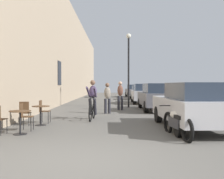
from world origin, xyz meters
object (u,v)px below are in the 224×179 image
(cafe_table_mid, at_px, (42,111))
(pedestrian_near, at_px, (108,96))
(parked_car_second, at_px, (158,96))
(parked_car_third, at_px, (145,93))
(cafe_chair_mid_toward_wall, at_px, (44,110))
(parked_car_fifth, at_px, (135,91))
(parked_motorcycle, at_px, (178,123))
(parked_car_fourth, at_px, (140,92))
(cafe_chair_near_toward_street, at_px, (26,115))
(cyclist_on_bicycle, at_px, (93,101))
(cafe_table_near, at_px, (21,117))
(pedestrian_mid, at_px, (121,94))
(cafe_chair_mid_toward_street, at_px, (26,112))
(parked_car_nearest, at_px, (193,105))
(street_lamp, at_px, (129,61))

(cafe_table_mid, relative_size, pedestrian_near, 0.45)
(parked_car_second, bearing_deg, pedestrian_near, -150.27)
(parked_car_third, bearing_deg, cafe_chair_mid_toward_wall, -116.40)
(parked_car_fifth, bearing_deg, parked_motorcycle, -91.90)
(pedestrian_near, relative_size, parked_car_fourth, 0.39)
(cafe_chair_near_toward_street, height_order, cyclist_on_bicycle, cyclist_on_bicycle)
(cafe_table_near, height_order, parked_motorcycle, parked_motorcycle)
(cafe_chair_near_toward_street, height_order, pedestrian_mid, pedestrian_mid)
(pedestrian_near, bearing_deg, cafe_chair_mid_toward_street, -126.78)
(parked_car_nearest, bearing_deg, pedestrian_mid, 108.58)
(cafe_table_near, relative_size, cafe_chair_near_toward_street, 0.81)
(street_lamp, height_order, parked_car_nearest, street_lamp)
(parked_car_third, bearing_deg, street_lamp, -111.63)
(parked_car_second, bearing_deg, cafe_chair_near_toward_street, -129.59)
(parked_car_second, relative_size, parked_motorcycle, 2.08)
(street_lamp, distance_m, parked_car_fourth, 9.78)
(street_lamp, height_order, parked_car_third, street_lamp)
(cyclist_on_bicycle, xyz_separation_m, parked_car_fourth, (3.62, 15.31, -0.07))
(parked_car_nearest, relative_size, parked_car_fifth, 1.02)
(parked_car_third, bearing_deg, cafe_chair_mid_toward_street, -117.01)
(parked_motorcycle, bearing_deg, street_lamp, 94.65)
(cafe_chair_mid_toward_wall, bearing_deg, pedestrian_mid, 58.49)
(cafe_table_mid, bearing_deg, parked_car_fifth, 76.45)
(pedestrian_mid, bearing_deg, parked_car_fifth, 82.32)
(cafe_chair_near_toward_street, distance_m, parked_car_nearest, 5.60)
(pedestrian_mid, relative_size, street_lamp, 0.35)
(parked_car_second, bearing_deg, cafe_table_mid, -133.66)
(cafe_chair_mid_toward_street, distance_m, parked_car_nearest, 5.99)
(pedestrian_mid, height_order, parked_car_nearest, pedestrian_mid)
(parked_car_fifth, bearing_deg, street_lamp, -96.22)
(parked_car_fourth, bearing_deg, parked_motorcycle, -92.69)
(cafe_table_near, distance_m, cafe_chair_mid_toward_street, 1.73)
(cafe_chair_mid_toward_wall, bearing_deg, cafe_chair_near_toward_street, -94.68)
(cafe_chair_mid_toward_wall, xyz_separation_m, street_lamp, (3.82, 6.95, 2.59))
(cafe_chair_mid_toward_wall, bearing_deg, cyclist_on_bicycle, 27.62)
(parked_car_third, height_order, parked_car_fifth, parked_car_third)
(cafe_chair_mid_toward_wall, height_order, pedestrian_mid, pedestrian_mid)
(cafe_table_near, bearing_deg, parked_car_third, 67.65)
(cyclist_on_bicycle, bearing_deg, parked_car_third, 70.55)
(street_lamp, xyz_separation_m, parked_car_third, (1.47, 3.70, -2.29))
(parked_car_second, bearing_deg, street_lamp, 127.76)
(parked_car_fifth, bearing_deg, pedestrian_mid, -97.68)
(cafe_chair_mid_toward_street, bearing_deg, cafe_chair_near_toward_street, -71.38)
(parked_car_nearest, height_order, parked_car_fifth, parked_car_nearest)
(parked_car_third, bearing_deg, parked_car_nearest, -89.23)
(cyclist_on_bicycle, height_order, parked_car_second, cyclist_on_bicycle)
(cafe_chair_mid_toward_wall, bearing_deg, parked_car_third, 63.60)
(pedestrian_near, xyz_separation_m, pedestrian_mid, (0.73, 1.95, 0.06))
(cafe_chair_near_toward_street, xyz_separation_m, parked_motorcycle, (4.74, -0.97, -0.11))
(street_lamp, height_order, parked_motorcycle, street_lamp)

